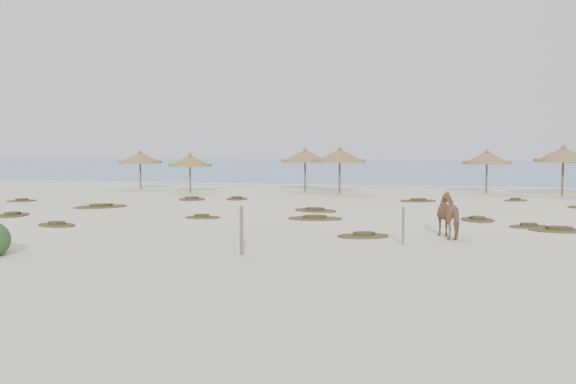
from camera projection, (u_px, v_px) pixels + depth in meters
name	position (u px, v px, depth m)	size (l,w,h in m)	color
ground	(257.00, 226.00, 23.74)	(160.00, 160.00, 0.00)	beige
ocean	(401.00, 167.00, 96.31)	(200.00, 100.00, 0.01)	#295B7D
foam_line	(356.00, 186.00, 48.90)	(70.00, 0.60, 0.01)	white
palapa_0	(140.00, 158.00, 44.51)	(3.70, 3.70, 2.79)	brown
palapa_1	(190.00, 161.00, 41.20)	(2.83, 2.83, 2.62)	brown
palapa_2	(305.00, 157.00, 42.79)	(3.29, 3.29, 2.98)	brown
palapa_3	(340.00, 156.00, 40.45)	(4.02, 4.02, 3.04)	brown
palapa_4	(487.00, 158.00, 40.42)	(4.05, 4.05, 2.87)	brown
palapa_5	(563.00, 155.00, 38.01)	(3.89, 3.89, 3.16)	brown
horse	(452.00, 215.00, 20.72)	(0.79, 1.74, 1.47)	brown
fence_post_near	(241.00, 231.00, 17.45)	(0.10, 0.10, 1.33)	#655E4C
fence_post_far	(403.00, 226.00, 19.27)	(0.08, 0.08, 1.15)	#655E4C
scrub_0	(12.00, 215.00, 27.39)	(1.64, 2.17, 0.16)	#4C3E21
scrub_1	(101.00, 206.00, 31.35)	(3.00, 3.19, 0.16)	#4C3E21
scrub_2	(202.00, 217.00, 26.55)	(1.60, 1.16, 0.16)	#4C3E21
scrub_3	(315.00, 210.00, 29.47)	(2.63, 2.29, 0.16)	#4C3E21
scrub_4	(477.00, 219.00, 25.67)	(1.59, 2.15, 0.16)	#4C3E21
scrub_6	(192.00, 199.00, 35.89)	(2.19, 2.67, 0.16)	#4C3E21
scrub_7	(418.00, 200.00, 34.73)	(2.47, 2.18, 0.16)	#4C3E21
scrub_8	(22.00, 200.00, 34.74)	(1.82, 1.83, 0.16)	#4C3E21
scrub_9	(315.00, 218.00, 26.13)	(2.40, 1.72, 0.16)	#4C3E21
scrub_10	(516.00, 200.00, 35.07)	(1.70, 1.64, 0.16)	#4C3E21
scrub_11	(57.00, 224.00, 23.93)	(1.99, 1.64, 0.16)	#4C3E21
scrub_12	(364.00, 235.00, 20.97)	(2.05, 1.74, 0.16)	#4C3E21
scrub_13	(237.00, 198.00, 36.07)	(1.59, 2.08, 0.16)	#4C3E21
scrub_14	(528.00, 226.00, 23.47)	(1.79, 1.57, 0.16)	#4C3E21
scrub_15	(559.00, 230.00, 22.42)	(2.11, 1.40, 0.16)	#4C3E21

